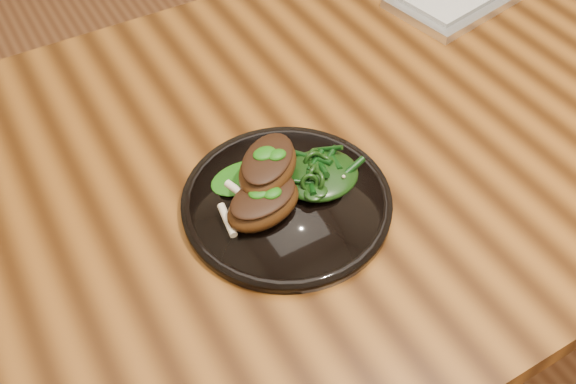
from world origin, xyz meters
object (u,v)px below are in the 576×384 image
at_px(desk, 420,133).
at_px(greens_heap, 320,171).
at_px(plate, 287,202).
at_px(lamb_chop_front, 263,203).

distance_m(desk, greens_heap, 0.28).
relative_size(plate, greens_heap, 2.62).
bearing_deg(plate, desk, 16.40).
height_order(plate, greens_heap, greens_heap).
bearing_deg(plate, greens_heap, 5.19).
bearing_deg(greens_heap, desk, 18.66).
bearing_deg(desk, lamb_chop_front, -163.91).
relative_size(lamb_chop_front, greens_heap, 1.10).
bearing_deg(plate, lamb_chop_front, -166.32).
bearing_deg(greens_heap, lamb_chop_front, -171.15).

